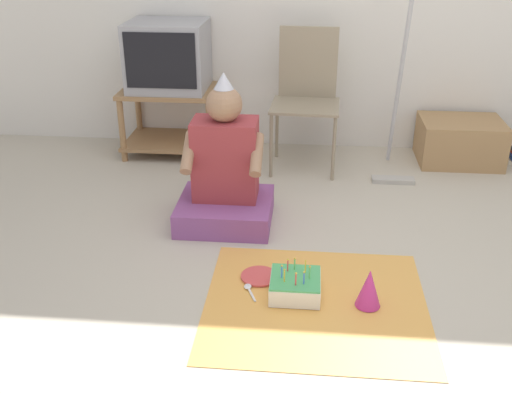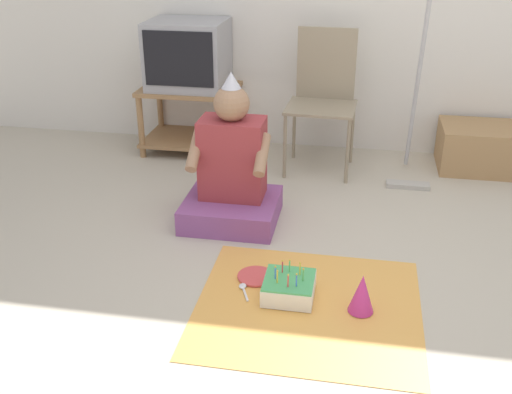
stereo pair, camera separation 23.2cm
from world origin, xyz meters
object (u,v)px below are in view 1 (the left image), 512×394
Objects in this scene: cardboard_box_stack at (460,141)px; paper_plate at (259,276)px; party_hat_blue at (369,288)px; tv at (168,56)px; person_seated at (225,176)px; birthday_cake at (295,286)px; folding_chair at (306,90)px; dust_mop at (396,127)px.

paper_plate is at bearing -127.71° from cardboard_box_stack.
paper_plate is at bearing 160.11° from party_hat_blue.
tv is 1.28m from person_seated.
party_hat_blue is at bearing -9.51° from birthday_cake.
cardboard_box_stack is (2.09, -0.00, -0.57)m from tv.
birthday_cake is at bearing -121.71° from cardboard_box_stack.
tv is at bearing 118.35° from birthday_cake.
birthday_cake is at bearing -59.82° from person_seated.
person_seated reaches higher than paper_plate.
paper_plate is (-0.18, 0.13, -0.04)m from birthday_cake.
paper_plate is (-0.19, -1.54, -0.53)m from folding_chair.
cardboard_box_stack is at bearing 34.64° from person_seated.
party_hat_blue is at bearing -46.14° from person_seated.
dust_mop reaches higher than birthday_cake.
birthday_cake is at bearing -90.24° from folding_chair.
cardboard_box_stack reaches higher than paper_plate.
tv is at bearing 168.19° from dust_mop.
folding_chair is 1.06m from person_seated.
cardboard_box_stack is 2.12m from paper_plate.
cardboard_box_stack is 0.47× the size of dust_mop.
party_hat_blue is (-0.28, -1.53, -0.25)m from dust_mop.
folding_chair is 1.64m from paper_plate.
person_seated is at bearing -145.36° from cardboard_box_stack.
cardboard_box_stack is at bearing 32.90° from dust_mop.
birthday_cake reaches higher than paper_plate.
party_hat_blue is 1.02× the size of paper_plate.
cardboard_box_stack is 0.63m from dust_mop.
tv is 2.92× the size of party_hat_blue.
tv is 2.17m from cardboard_box_stack.
dust_mop is at bearing 67.59° from birthday_cake.
person_seated is at bearing -144.55° from dust_mop.
folding_chair is at bearing -173.06° from cardboard_box_stack.
birthday_cake is (0.43, -0.74, -0.23)m from person_seated.
folding_chair reaches higher than paper_plate.
birthday_cake is 1.26× the size of party_hat_blue.
dust_mop is at bearing -147.10° from cardboard_box_stack.
cardboard_box_stack reaches higher than birthday_cake.
tv is 0.63× the size of person_seated.
party_hat_blue is (0.76, -0.79, -0.18)m from person_seated.
person_seated is 4.66× the size of party_hat_blue.
party_hat_blue is (0.33, -0.06, 0.05)m from birthday_cake.
dust_mop reaches higher than folding_chair.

